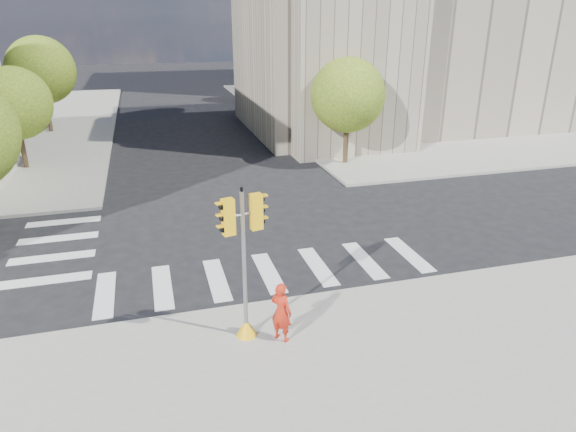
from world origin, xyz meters
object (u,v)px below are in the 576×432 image
at_px(traffic_signal, 245,277).
at_px(photographer, 281,312).
at_px(lamp_near, 332,77).
at_px(lamp_far, 276,59).

relative_size(traffic_signal, photographer, 2.51).
distance_m(traffic_signal, photographer, 1.36).
bearing_deg(lamp_near, lamp_far, 90.00).
xyz_separation_m(lamp_near, traffic_signal, (-9.61, -19.63, -2.63)).
xyz_separation_m(lamp_near, lamp_far, (0.00, 14.00, 0.00)).
height_order(lamp_far, photographer, lamp_far).
distance_m(lamp_near, lamp_far, 14.00).
relative_size(lamp_near, lamp_far, 1.00).
xyz_separation_m(lamp_near, photographer, (-8.73, -20.06, -3.58)).
xyz_separation_m(traffic_signal, photographer, (0.88, -0.43, -0.95)).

